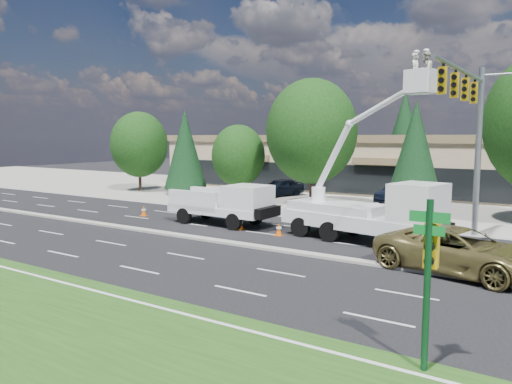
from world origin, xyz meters
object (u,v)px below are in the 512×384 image
Objects in this scene: utility_pickup at (226,208)px; bucket_truck at (376,204)px; signal_mast at (472,123)px; minivan at (460,251)px; street_sign_pole at (429,266)px.

bucket_truck is (9.45, -0.18, 1.01)m from utility_pickup.
signal_mast is 1.56× the size of minivan.
signal_mast is at bearing 48.36° from bucket_truck.
minivan is at bearing -81.98° from signal_mast.
signal_mast is 1.09× the size of bucket_truck.
utility_pickup is (-15.23, 12.62, -1.41)m from street_sign_pole.
signal_mast is 6.29m from bucket_truck.
utility_pickup is (-13.26, -2.82, -5.02)m from signal_mast.
bucket_truck reaches higher than signal_mast.
street_sign_pole is 0.61× the size of utility_pickup.
street_sign_pole is 0.43× the size of bucket_truck.
utility_pickup reaches higher than minivan.
minivan is at bearing 96.73° from street_sign_pole.
street_sign_pole is 19.83m from utility_pickup.
signal_mast is 8.30m from minivan.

